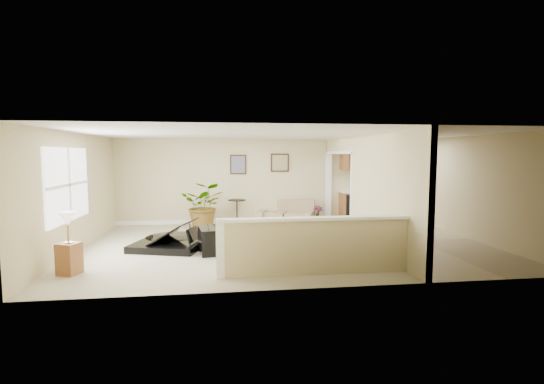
{
  "coord_description": "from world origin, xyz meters",
  "views": [
    {
      "loc": [
        -1.49,
        -8.73,
        2.05
      ],
      "look_at": [
        -0.28,
        0.4,
        1.17
      ],
      "focal_mm": 26.0,
      "sensor_mm": 36.0,
      "label": 1
    }
  ],
  "objects": [
    {
      "name": "piano",
      "position": [
        -2.65,
        0.07,
        0.57
      ],
      "size": [
        1.96,
        1.95,
        1.36
      ],
      "rotation": [
        0.0,
        0.0,
        -0.29
      ],
      "color": "black",
      "rests_on": "floor"
    },
    {
      "name": "lamp_stand",
      "position": [
        -4.07,
        -1.75,
        0.46
      ],
      "size": [
        0.41,
        0.41,
        1.08
      ],
      "color": "#986131",
      "rests_on": "floor"
    },
    {
      "name": "wall_mirror",
      "position": [
        0.3,
        2.97,
        1.8
      ],
      "size": [
        0.55,
        0.04,
        0.55
      ],
      "color": "#362013",
      "rests_on": "back_wall"
    },
    {
      "name": "loveseat",
      "position": [
        0.44,
        2.7,
        0.35
      ],
      "size": [
        1.92,
        1.47,
        0.91
      ],
      "rotation": [
        0.0,
        0.0,
        -0.39
      ],
      "color": "tan",
      "rests_on": "floor"
    },
    {
      "name": "interior_partition",
      "position": [
        1.8,
        0.25,
        1.22
      ],
      "size": [
        0.18,
        5.99,
        2.5
      ],
      "color": "#CDBD8C",
      "rests_on": "floor"
    },
    {
      "name": "kitchen_vinyl",
      "position": [
        3.15,
        0.0,
        0.0
      ],
      "size": [
        2.7,
        6.0,
        0.01
      ],
      "primitive_type": "cube",
      "color": "tan",
      "rests_on": "floor"
    },
    {
      "name": "left_window",
      "position": [
        -4.49,
        -0.5,
        1.45
      ],
      "size": [
        0.05,
        2.15,
        1.45
      ],
      "primitive_type": "cube",
      "color": "white",
      "rests_on": "left_wall"
    },
    {
      "name": "pony_half_wall",
      "position": [
        0.08,
        -2.3,
        0.52
      ],
      "size": [
        3.42,
        0.22,
        1.0
      ],
      "color": "#CDBD8C",
      "rests_on": "floor"
    },
    {
      "name": "right_wall",
      "position": [
        4.5,
        0.0,
        1.25
      ],
      "size": [
        0.04,
        6.0,
        2.5
      ],
      "primitive_type": "cube",
      "color": "#CDBD8C",
      "rests_on": "floor"
    },
    {
      "name": "wall_art_left",
      "position": [
        -0.95,
        2.97,
        1.75
      ],
      "size": [
        0.48,
        0.04,
        0.58
      ],
      "color": "#362013",
      "rests_on": "back_wall"
    },
    {
      "name": "palm_plant",
      "position": [
        -1.93,
        2.27,
        0.63
      ],
      "size": [
        1.35,
        1.24,
        1.29
      ],
      "color": "black",
      "rests_on": "floor"
    },
    {
      "name": "front_wall",
      "position": [
        0.0,
        -3.0,
        1.25
      ],
      "size": [
        9.0,
        0.04,
        2.5
      ],
      "primitive_type": "cube",
      "color": "#CDBD8C",
      "rests_on": "floor"
    },
    {
      "name": "accent_table",
      "position": [
        -1.01,
        2.65,
        0.48
      ],
      "size": [
        0.51,
        0.51,
        0.74
      ],
      "color": "black",
      "rests_on": "floor"
    },
    {
      "name": "piano_bench",
      "position": [
        -1.72,
        -0.57,
        0.27
      ],
      "size": [
        0.52,
        0.85,
        0.53
      ],
      "primitive_type": "cube",
      "rotation": [
        0.0,
        0.0,
        0.16
      ],
      "color": "black",
      "rests_on": "floor"
    },
    {
      "name": "back_wall",
      "position": [
        0.0,
        3.0,
        1.25
      ],
      "size": [
        9.0,
        0.04,
        2.5
      ],
      "primitive_type": "cube",
      "color": "#CDBD8C",
      "rests_on": "floor"
    },
    {
      "name": "small_plant",
      "position": [
        1.33,
        2.36,
        0.23
      ],
      "size": [
        0.32,
        0.32,
        0.55
      ],
      "color": "black",
      "rests_on": "floor"
    },
    {
      "name": "kitchen_cabinets",
      "position": [
        3.19,
        2.73,
        0.87
      ],
      "size": [
        2.36,
        0.65,
        2.33
      ],
      "color": "#986131",
      "rests_on": "floor"
    },
    {
      "name": "floor",
      "position": [
        0.0,
        0.0,
        0.0
      ],
      "size": [
        9.0,
        9.0,
        0.0
      ],
      "primitive_type": "plane",
      "color": "tan",
      "rests_on": "ground"
    },
    {
      "name": "left_wall",
      "position": [
        -4.5,
        0.0,
        1.25
      ],
      "size": [
        0.04,
        6.0,
        2.5
      ],
      "primitive_type": "cube",
      "color": "#CDBD8C",
      "rests_on": "floor"
    },
    {
      "name": "ceiling",
      "position": [
        0.0,
        0.0,
        2.5
      ],
      "size": [
        9.0,
        6.0,
        0.04
      ],
      "primitive_type": "cube",
      "color": "silver",
      "rests_on": "back_wall"
    }
  ]
}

